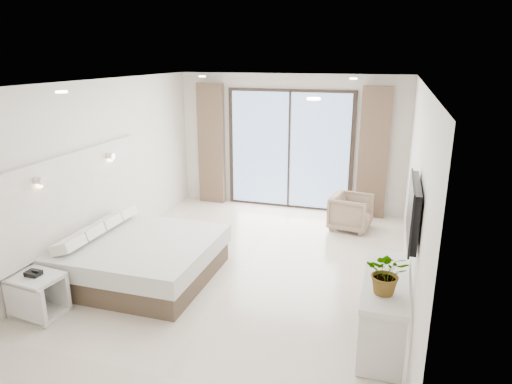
% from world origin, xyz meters
% --- Properties ---
extents(ground, '(6.20, 6.20, 0.00)m').
position_xyz_m(ground, '(0.00, 0.00, 0.00)').
color(ground, beige).
rests_on(ground, ground).
extents(room_shell, '(4.62, 6.22, 2.72)m').
position_xyz_m(room_shell, '(-0.20, 0.66, 1.58)').
color(room_shell, silver).
rests_on(room_shell, ground).
extents(bed, '(2.01, 1.92, 0.70)m').
position_xyz_m(bed, '(-1.30, -0.61, 0.30)').
color(bed, brown).
rests_on(bed, ground).
extents(nightstand, '(0.62, 0.53, 0.52)m').
position_xyz_m(nightstand, '(-1.96, -1.84, 0.26)').
color(nightstand, silver).
rests_on(nightstand, ground).
extents(phone, '(0.17, 0.14, 0.06)m').
position_xyz_m(phone, '(-1.98, -1.84, 0.55)').
color(phone, black).
rests_on(phone, nightstand).
extents(console_desk, '(0.46, 1.48, 0.77)m').
position_xyz_m(console_desk, '(2.04, -1.17, 0.56)').
color(console_desk, silver).
rests_on(console_desk, ground).
extents(plant, '(0.42, 0.47, 0.35)m').
position_xyz_m(plant, '(2.04, -1.52, 0.95)').
color(plant, '#33662D').
rests_on(plant, console_desk).
extents(armchair, '(0.73, 0.77, 0.70)m').
position_xyz_m(armchair, '(1.36, 2.16, 0.35)').
color(armchair, '#9A7F65').
rests_on(armchair, ground).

